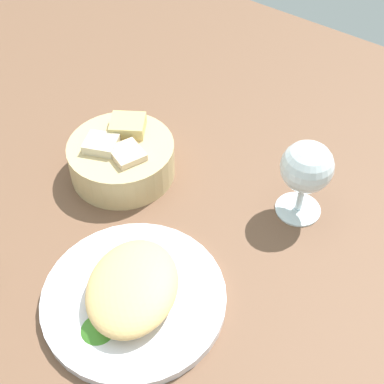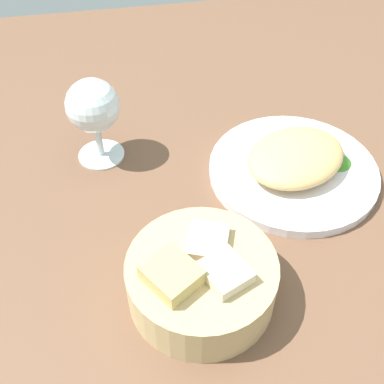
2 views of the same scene
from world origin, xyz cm
name	(u,v)px [view 1 (image 1 of 2)]	position (x,y,z in cm)	size (l,w,h in cm)	color
ground_plane	(107,228)	(0.00, 0.00, -1.00)	(140.00, 140.00, 2.00)	brown
plate	(134,298)	(-7.17, -11.91, 0.70)	(23.86, 23.86, 1.40)	white
omelette	(132,287)	(-7.17, -11.91, 3.28)	(14.76, 11.47, 3.77)	#E0B46E
lettuce_garnish	(97,326)	(-13.53, -11.73, 2.26)	(4.20, 4.20, 1.72)	#428829
bread_basket	(122,157)	(9.69, 5.26, 3.22)	(16.49, 16.49, 7.76)	tan
wine_glass_near	(306,170)	(19.48, -21.02, 8.41)	(7.51, 7.51, 12.75)	silver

